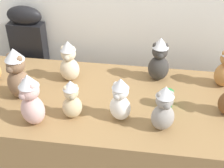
{
  "coord_description": "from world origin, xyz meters",
  "views": [
    {
      "loc": [
        0.24,
        -1.4,
        1.99
      ],
      "look_at": [
        0.0,
        0.25,
        0.83
      ],
      "focal_mm": 51.97,
      "sensor_mm": 36.0,
      "label": 1
    }
  ],
  "objects_px": {
    "display_table": "(112,139)",
    "teddy_bear_ash": "(164,109)",
    "teddy_bear_cream": "(69,62)",
    "teddy_bear_snow": "(120,100)",
    "party_cup_green": "(167,99)",
    "teddy_bear_blush": "(31,100)",
    "teddy_bear_charcoal": "(159,60)",
    "teddy_bear_mocha": "(17,74)",
    "instrument_case": "(32,67)",
    "teddy_bear_sand": "(72,100)"
  },
  "relations": [
    {
      "from": "instrument_case",
      "to": "teddy_bear_cream",
      "type": "bearing_deg",
      "value": -38.57
    },
    {
      "from": "teddy_bear_charcoal",
      "to": "teddy_bear_mocha",
      "type": "bearing_deg",
      "value": -164.59
    },
    {
      "from": "display_table",
      "to": "teddy_bear_ash",
      "type": "xyz_separation_m",
      "value": [
        0.32,
        -0.23,
        0.5
      ]
    },
    {
      "from": "teddy_bear_charcoal",
      "to": "teddy_bear_sand",
      "type": "height_order",
      "value": "teddy_bear_charcoal"
    },
    {
      "from": "display_table",
      "to": "party_cup_green",
      "type": "bearing_deg",
      "value": -2.57
    },
    {
      "from": "teddy_bear_sand",
      "to": "party_cup_green",
      "type": "height_order",
      "value": "teddy_bear_sand"
    },
    {
      "from": "teddy_bear_ash",
      "to": "party_cup_green",
      "type": "distance_m",
      "value": 0.23
    },
    {
      "from": "teddy_bear_ash",
      "to": "party_cup_green",
      "type": "height_order",
      "value": "teddy_bear_ash"
    },
    {
      "from": "teddy_bear_charcoal",
      "to": "teddy_bear_mocha",
      "type": "distance_m",
      "value": 0.94
    },
    {
      "from": "teddy_bear_charcoal",
      "to": "teddy_bear_mocha",
      "type": "xyz_separation_m",
      "value": [
        -0.88,
        -0.33,
        0.02
      ]
    },
    {
      "from": "teddy_bear_snow",
      "to": "display_table",
      "type": "bearing_deg",
      "value": 137.0
    },
    {
      "from": "display_table",
      "to": "teddy_bear_cream",
      "type": "relative_size",
      "value": 6.57
    },
    {
      "from": "instrument_case",
      "to": "teddy_bear_snow",
      "type": "distance_m",
      "value": 1.16
    },
    {
      "from": "instrument_case",
      "to": "teddy_bear_sand",
      "type": "distance_m",
      "value": 0.99
    },
    {
      "from": "teddy_bear_cream",
      "to": "teddy_bear_ash",
      "type": "distance_m",
      "value": 0.77
    },
    {
      "from": "display_table",
      "to": "teddy_bear_mocha",
      "type": "height_order",
      "value": "teddy_bear_mocha"
    },
    {
      "from": "teddy_bear_snow",
      "to": "party_cup_green",
      "type": "height_order",
      "value": "teddy_bear_snow"
    },
    {
      "from": "teddy_bear_snow",
      "to": "teddy_bear_cream",
      "type": "xyz_separation_m",
      "value": [
        -0.4,
        0.36,
        0.01
      ]
    },
    {
      "from": "instrument_case",
      "to": "teddy_bear_ash",
      "type": "relative_size",
      "value": 3.68
    },
    {
      "from": "teddy_bear_cream",
      "to": "teddy_bear_sand",
      "type": "height_order",
      "value": "teddy_bear_cream"
    },
    {
      "from": "display_table",
      "to": "teddy_bear_sand",
      "type": "distance_m",
      "value": 0.56
    },
    {
      "from": "teddy_bear_ash",
      "to": "instrument_case",
      "type": "bearing_deg",
      "value": 125.76
    },
    {
      "from": "display_table",
      "to": "teddy_bear_cream",
      "type": "xyz_separation_m",
      "value": [
        -0.32,
        0.18,
        0.5
      ]
    },
    {
      "from": "teddy_bear_charcoal",
      "to": "teddy_bear_sand",
      "type": "relative_size",
      "value": 1.23
    },
    {
      "from": "teddy_bear_ash",
      "to": "party_cup_green",
      "type": "bearing_deg",
      "value": 65.67
    },
    {
      "from": "teddy_bear_ash",
      "to": "teddy_bear_mocha",
      "type": "bearing_deg",
      "value": 150.79
    },
    {
      "from": "teddy_bear_mocha",
      "to": "teddy_bear_sand",
      "type": "bearing_deg",
      "value": -1.1
    },
    {
      "from": "teddy_bear_cream",
      "to": "party_cup_green",
      "type": "relative_size",
      "value": 2.74
    },
    {
      "from": "teddy_bear_cream",
      "to": "teddy_bear_ash",
      "type": "relative_size",
      "value": 1.03
    },
    {
      "from": "teddy_bear_cream",
      "to": "teddy_bear_ash",
      "type": "bearing_deg",
      "value": -31.73
    },
    {
      "from": "display_table",
      "to": "teddy_bear_ash",
      "type": "relative_size",
      "value": 6.74
    },
    {
      "from": "teddy_bear_cream",
      "to": "party_cup_green",
      "type": "height_order",
      "value": "teddy_bear_cream"
    },
    {
      "from": "teddy_bear_cream",
      "to": "teddy_bear_sand",
      "type": "distance_m",
      "value": 0.4
    },
    {
      "from": "teddy_bear_blush",
      "to": "teddy_bear_snow",
      "type": "bearing_deg",
      "value": 43.01
    },
    {
      "from": "display_table",
      "to": "teddy_bear_ash",
      "type": "bearing_deg",
      "value": -35.53
    },
    {
      "from": "teddy_bear_snow",
      "to": "teddy_bear_ash",
      "type": "xyz_separation_m",
      "value": [
        0.25,
        -0.05,
        0.0
      ]
    },
    {
      "from": "teddy_bear_blush",
      "to": "teddy_bear_mocha",
      "type": "distance_m",
      "value": 0.29
    },
    {
      "from": "party_cup_green",
      "to": "teddy_bear_ash",
      "type": "bearing_deg",
      "value": -96.26
    },
    {
      "from": "teddy_bear_blush",
      "to": "party_cup_green",
      "type": "xyz_separation_m",
      "value": [
        0.77,
        0.27,
        -0.11
      ]
    },
    {
      "from": "display_table",
      "to": "teddy_bear_ash",
      "type": "distance_m",
      "value": 0.64
    },
    {
      "from": "display_table",
      "to": "teddy_bear_charcoal",
      "type": "distance_m",
      "value": 0.65
    },
    {
      "from": "teddy_bear_cream",
      "to": "party_cup_green",
      "type": "bearing_deg",
      "value": -15.66
    },
    {
      "from": "teddy_bear_mocha",
      "to": "display_table",
      "type": "bearing_deg",
      "value": 25.39
    },
    {
      "from": "party_cup_green",
      "to": "display_table",
      "type": "bearing_deg",
      "value": 177.43
    },
    {
      "from": "instrument_case",
      "to": "teddy_bear_ash",
      "type": "bearing_deg",
      "value": -34.03
    },
    {
      "from": "teddy_bear_snow",
      "to": "party_cup_green",
      "type": "bearing_deg",
      "value": 55.34
    },
    {
      "from": "teddy_bear_charcoal",
      "to": "party_cup_green",
      "type": "distance_m",
      "value": 0.32
    },
    {
      "from": "teddy_bear_ash",
      "to": "teddy_bear_mocha",
      "type": "relative_size",
      "value": 0.83
    },
    {
      "from": "teddy_bear_ash",
      "to": "teddy_bear_sand",
      "type": "height_order",
      "value": "teddy_bear_ash"
    },
    {
      "from": "teddy_bear_cream",
      "to": "party_cup_green",
      "type": "distance_m",
      "value": 0.7
    }
  ]
}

